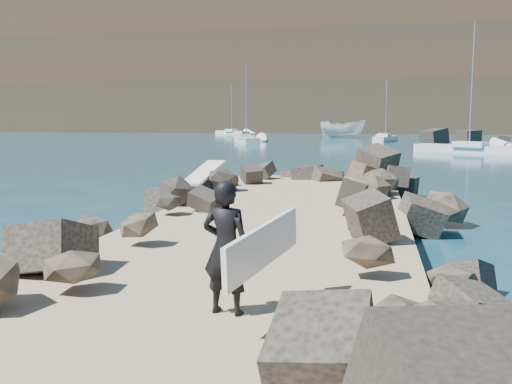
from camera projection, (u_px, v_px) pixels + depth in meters
The scene contains 13 objects.
ground at pixel (265, 256), 12.11m from camera, with size 800.00×800.00×0.00m, color #0F384C.
jetty at pixel (245, 266), 10.12m from camera, with size 6.00×26.00×0.60m, color #8C7759.
riprap_left at pixel (106, 242), 11.16m from camera, with size 2.60×22.00×1.00m, color black.
riprap_right at pixel (412, 256), 10.01m from camera, with size 2.60×22.00×1.00m, color black.
headland at pixel (403, 71), 163.42m from camera, with size 360.00×140.00×32.00m, color #2D4919.
surfboard_resting at pixel (204, 176), 18.38m from camera, with size 0.63×2.53×0.08m, color white.
boat_imported at pixel (342, 129), 81.32m from camera, with size 2.46×6.55×2.53m, color silver.
surfer_with_board at pixel (231, 247), 6.70m from camera, with size 1.02×1.95×1.60m.
sailboat_e at pixel (232, 133), 95.48m from camera, with size 6.59×5.46×8.51m.
sailboat_c at pixel (469, 149), 46.59m from camera, with size 8.58×6.39×10.54m.
sailboat_b at pixel (385, 139), 68.58m from camera, with size 3.15×6.29×7.54m.
sailboat_a at pixel (246, 140), 65.65m from camera, with size 4.41×7.35×8.80m.
headland_buildings at pixel (433, 0), 152.14m from camera, with size 137.50×30.50×5.00m.
Camera 1 is at (2.18, -11.62, 2.93)m, focal length 40.00 mm.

